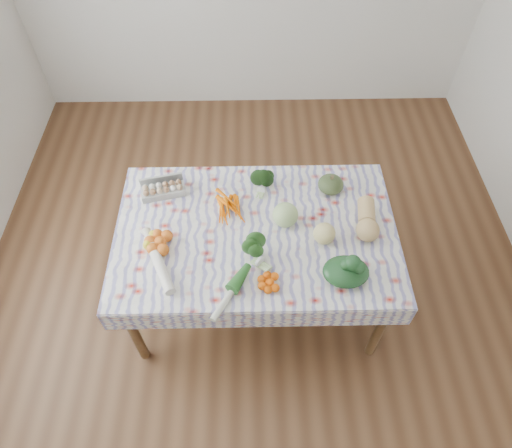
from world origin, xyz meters
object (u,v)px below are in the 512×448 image
Objects in this scene: kabocha_squash at (331,184)px; grapefruit at (324,234)px; butternut_squash at (367,219)px; cabbage at (285,215)px; dining_table at (256,238)px; egg_carton at (163,191)px.

kabocha_squash is 1.26× the size of grapefruit.
butternut_squash is at bearing -58.40° from kabocha_squash.
cabbage is 0.48m from butternut_squash.
kabocha_squash is 1.07× the size of cabbage.
cabbage reaches higher than butternut_squash.
grapefruit is (-0.26, -0.10, -0.00)m from butternut_squash.
dining_table is 0.42m from grapefruit.
dining_table is 0.58m from kabocha_squash.
egg_carton is at bearing 152.95° from dining_table.
cabbage is at bearing 16.48° from dining_table.
cabbage reaches higher than egg_carton.
grapefruit is at bearing -34.06° from egg_carton.
cabbage is 0.25m from grapefruit.
cabbage is (-0.30, -0.26, 0.02)m from kabocha_squash.
cabbage is 0.52× the size of butternut_squash.
butternut_squash is at bearing 1.79° from dining_table.
kabocha_squash is at bearing 40.70° from cabbage.
dining_table is 5.52× the size of butternut_squash.
egg_carton is 0.78m from cabbage.
dining_table is 0.24m from cabbage.
cabbage is (0.17, 0.05, 0.16)m from dining_table.
egg_carton is at bearing 162.05° from cabbage.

